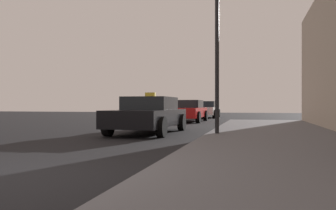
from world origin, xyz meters
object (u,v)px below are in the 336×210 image
car_black (149,115)px  car_white (205,109)px  street_lamp (217,34)px  car_red (188,111)px

car_black → car_white: (-0.16, 14.70, -0.00)m
car_white → street_lamp: bearing=99.5°
car_black → car_red: bearing=-88.3°
street_lamp → car_white: (-2.69, 16.04, -2.44)m
car_white → car_red: bearing=89.2°
street_lamp → car_white: 16.45m
street_lamp → car_red: (-2.78, 9.56, -2.44)m
street_lamp → car_black: (-2.54, 1.34, -2.44)m
car_red → car_white: (0.09, 6.48, 0.00)m
street_lamp → car_red: size_ratio=0.99×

